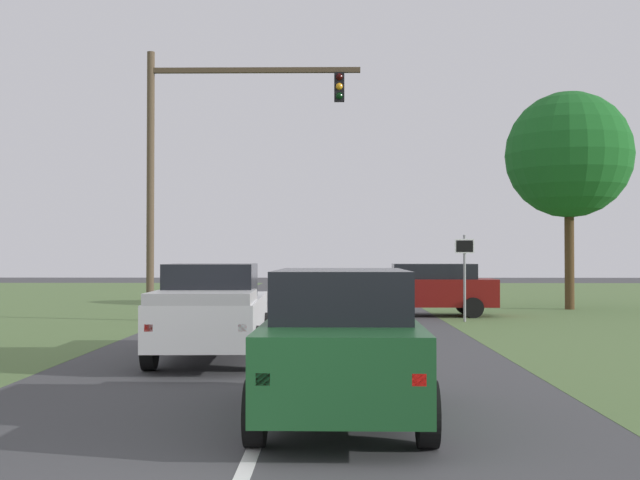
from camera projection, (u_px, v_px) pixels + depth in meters
name	position (u px, v px, depth m)	size (l,w,h in m)	color
ground_plane	(292.00, 355.00, 17.38)	(120.00, 120.00, 0.00)	#424244
red_suv_near	(341.00, 340.00, 10.54)	(2.12, 4.77, 1.88)	#194C23
pickup_truck_lead	(213.00, 311.00, 16.59)	(2.29, 5.64, 1.90)	silver
traffic_light	(201.00, 146.00, 26.55)	(6.78, 0.40, 8.54)	brown
keep_moving_sign	(465.00, 266.00, 25.97)	(0.60, 0.09, 2.70)	gray
oak_tree_right	(569.00, 155.00, 32.06)	(4.83, 4.83, 8.34)	#4C351E
crossing_suv_far	(428.00, 288.00, 28.54)	(4.66, 2.24, 1.78)	maroon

